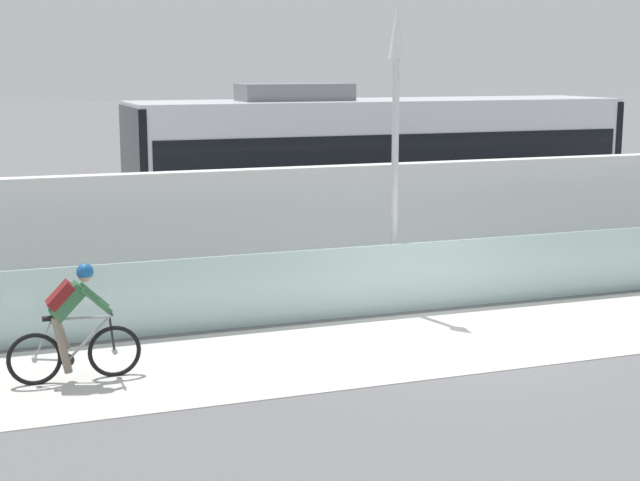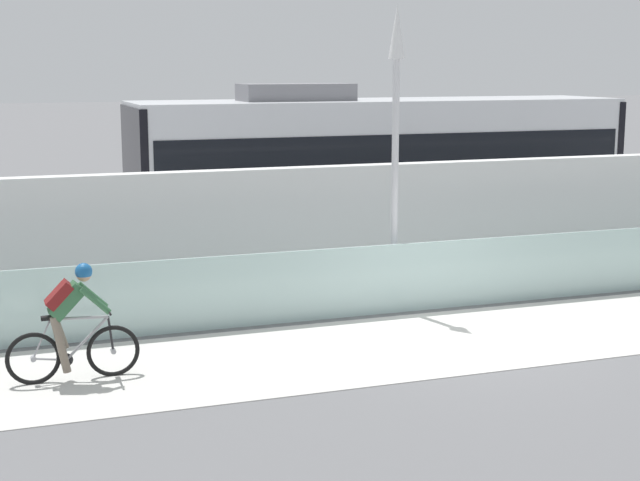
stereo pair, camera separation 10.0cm
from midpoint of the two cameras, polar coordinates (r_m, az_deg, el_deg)
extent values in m
plane|color=slate|center=(15.10, 8.78, -5.84)|extent=(200.00, 200.00, 0.00)
cube|color=silver|center=(15.10, 8.78, -5.82)|extent=(32.00, 3.20, 0.01)
cube|color=silver|center=(16.55, 5.81, -2.19)|extent=(32.00, 0.05, 1.20)
cube|color=white|center=(18.05, 3.40, 0.81)|extent=(32.00, 0.36, 2.37)
cube|color=#595654|center=(20.54, 0.67, -1.35)|extent=(32.00, 0.08, 0.01)
cube|color=#595654|center=(21.86, -0.63, -0.63)|extent=(32.00, 0.08, 0.01)
cube|color=silver|center=(21.45, 3.76, 4.26)|extent=(11.00, 2.50, 3.10)
cube|color=black|center=(21.41, 3.77, 5.19)|extent=(10.56, 2.54, 1.04)
cube|color=#14724C|center=(21.64, 3.71, 0.65)|extent=(10.78, 2.53, 0.28)
cube|color=slate|center=(20.63, -1.31, 8.85)|extent=(2.40, 1.10, 0.36)
cube|color=#232326|center=(20.55, -5.35, -0.38)|extent=(1.40, 1.88, 0.20)
cylinder|color=black|center=(19.88, -4.84, -0.92)|extent=(0.60, 0.10, 0.60)
cylinder|color=black|center=(21.25, -5.82, -0.20)|extent=(0.60, 0.10, 0.60)
cube|color=#232326|center=(23.27, 11.70, 0.72)|extent=(1.40, 1.88, 0.20)
cylinder|color=black|center=(22.68, 12.63, 0.28)|extent=(0.60, 0.10, 0.60)
cylinder|color=black|center=(23.88, 10.81, 0.85)|extent=(0.60, 0.10, 0.60)
cube|color=black|center=(19.94, -10.82, 3.63)|extent=(0.16, 2.54, 2.94)
cube|color=black|center=(24.12, 15.78, 4.57)|extent=(0.16, 2.54, 2.94)
torus|color=black|center=(13.39, -12.03, -6.47)|extent=(0.72, 0.06, 0.72)
cylinder|color=#99999E|center=(13.39, -12.03, -6.47)|extent=(0.07, 0.10, 0.07)
torus|color=black|center=(13.31, -16.54, -6.79)|extent=(0.72, 0.06, 0.72)
cylinder|color=#99999E|center=(13.31, -16.54, -6.79)|extent=(0.07, 0.10, 0.07)
cylinder|color=#99999E|center=(13.30, -13.51, -5.69)|extent=(0.60, 0.04, 0.58)
cylinder|color=#99999E|center=(13.26, -15.15, -5.74)|extent=(0.22, 0.04, 0.59)
cylinder|color=#99999E|center=(13.21, -13.96, -4.51)|extent=(0.76, 0.04, 0.07)
cylinder|color=#99999E|center=(13.33, -15.62, -6.85)|extent=(0.43, 0.03, 0.09)
cylinder|color=#99999E|center=(13.24, -16.07, -5.68)|extent=(0.27, 0.02, 0.53)
cylinder|color=black|center=(13.32, -12.18, -5.47)|extent=(0.08, 0.03, 0.49)
cube|color=black|center=(13.18, -15.60, -4.47)|extent=(0.24, 0.10, 0.05)
cylinder|color=black|center=(13.23, -12.34, -4.04)|extent=(0.03, 0.58, 0.03)
cylinder|color=#262628|center=(13.35, -14.70, -6.91)|extent=(0.18, 0.02, 0.18)
cube|color=#33663F|center=(13.14, -14.69, -3.50)|extent=(0.50, 0.28, 0.51)
cube|color=maroon|center=(13.11, -15.11, -3.14)|extent=(0.38, 0.30, 0.38)
sphere|color=tan|center=(13.08, -13.71, -1.96)|extent=(0.20, 0.20, 0.20)
sphere|color=#195999|center=(13.07, -13.72, -1.81)|extent=(0.23, 0.23, 0.23)
cylinder|color=#33663F|center=(13.01, -13.06, -3.52)|extent=(0.41, 0.08, 0.41)
cylinder|color=#33663F|center=(13.32, -13.22, -3.20)|extent=(0.41, 0.08, 0.41)
cylinder|color=#726656|center=(13.19, -15.02, -6.03)|extent=(0.25, 0.11, 0.79)
cylinder|color=#726656|center=(13.32, -15.11, -5.24)|extent=(0.25, 0.11, 0.52)
cylinder|color=gray|center=(16.83, 4.56, -3.70)|extent=(0.24, 0.24, 0.20)
cylinder|color=silver|center=(16.44, 4.66, 3.41)|extent=(0.12, 0.12, 4.20)
cone|color=white|center=(16.33, 4.80, 12.33)|extent=(0.28, 0.28, 0.90)
camera|label=1|loc=(0.05, -89.82, 0.03)|focal=53.60mm
camera|label=2|loc=(0.05, 90.18, -0.03)|focal=53.60mm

